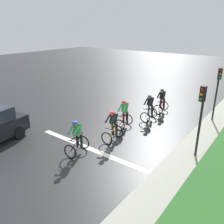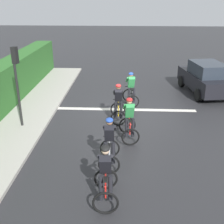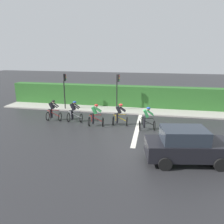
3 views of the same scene
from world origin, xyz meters
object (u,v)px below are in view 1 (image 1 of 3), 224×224
Objects in this scene: cyclist_second at (149,108)px; traffic_light_far_junction at (218,87)px; cyclist_lead at (162,101)px; cyclist_mid at (124,115)px; cyclist_trailing at (77,138)px; cyclist_fourth at (113,126)px; traffic_light_near_crossing at (201,112)px.

traffic_light_far_junction is (3.29, 2.07, 1.43)m from cyclist_second.
cyclist_lead is 3.67m from cyclist_mid.
traffic_light_far_junction is (4.02, 7.65, 1.43)m from cyclist_trailing.
cyclist_mid is at bearing -99.88° from cyclist_lead.
cyclist_trailing is (-0.10, -3.71, 0.00)m from cyclist_mid.
traffic_light_far_junction is (3.92, 3.94, 1.43)m from cyclist_mid.
cyclist_mid is 1.77m from cyclist_fourth.
traffic_light_far_junction reaches higher than cyclist_mid.
cyclist_trailing is at bearing -95.70° from cyclist_lead.
cyclist_trailing is 5.53m from traffic_light_near_crossing.
cyclist_second is at bearing 71.33° from cyclist_mid.
traffic_light_near_crossing reaches higher than cyclist_trailing.
cyclist_trailing is at bearing -91.55° from cyclist_mid.
cyclist_fourth is at bearing -92.70° from cyclist_second.
cyclist_fourth is at bearing -168.08° from traffic_light_near_crossing.
cyclist_lead is 0.50× the size of traffic_light_far_junction.
cyclist_second is 4.90m from traffic_light_near_crossing.
cyclist_second is 4.14m from traffic_light_far_junction.
traffic_light_far_junction is (3.46, 5.66, 1.43)m from cyclist_fourth.
cyclist_second is 0.50× the size of traffic_light_far_junction.
traffic_light_far_junction is at bearing 45.17° from cyclist_mid.
cyclist_fourth is 6.78m from traffic_light_far_junction.
traffic_light_near_crossing is at bearing -11.18° from cyclist_mid.
cyclist_second and cyclist_fourth have the same top height.
traffic_light_near_crossing is at bearing -49.82° from cyclist_lead.
traffic_light_far_junction reaches higher than cyclist_fourth.
cyclist_fourth is 0.50× the size of traffic_light_far_junction.
traffic_light_near_crossing is (4.43, -0.87, 1.43)m from cyclist_mid.
traffic_light_near_crossing reaches higher than cyclist_fourth.
cyclist_trailing is (-0.73, -5.58, 0.00)m from cyclist_second.
cyclist_second and cyclist_mid have the same top height.
cyclist_fourth is 1.00× the size of cyclist_trailing.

